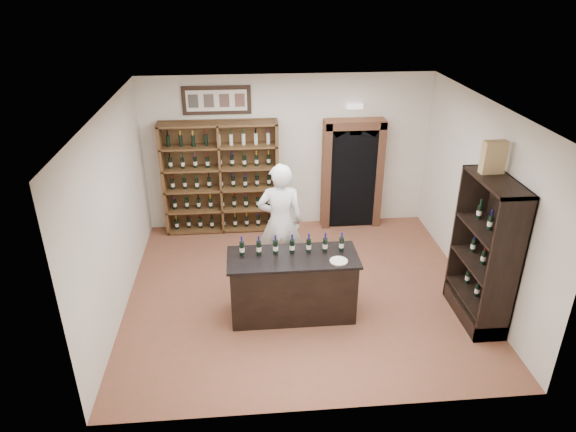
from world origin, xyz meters
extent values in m
plane|color=brown|center=(0.00, 0.00, 0.00)|extent=(5.50, 5.50, 0.00)
plane|color=white|center=(0.00, 0.00, 3.00)|extent=(5.50, 5.50, 0.00)
cube|color=silver|center=(0.00, 2.50, 1.50)|extent=(5.50, 0.04, 3.00)
cube|color=silver|center=(-2.75, 0.00, 1.50)|extent=(0.04, 5.00, 3.00)
cube|color=silver|center=(2.75, 0.00, 1.50)|extent=(0.04, 5.00, 3.00)
cube|color=brown|center=(-1.30, 2.47, 1.10)|extent=(2.20, 0.02, 2.20)
cube|color=brown|center=(-2.37, 2.29, 1.10)|extent=(0.06, 0.38, 2.20)
cube|color=brown|center=(-0.23, 2.29, 1.10)|extent=(0.06, 0.38, 2.20)
cube|color=brown|center=(-1.30, 2.29, 1.10)|extent=(0.04, 0.38, 2.20)
cube|color=brown|center=(-1.30, 2.29, 0.04)|extent=(2.18, 0.38, 0.04)
cube|color=brown|center=(-1.30, 2.29, 0.46)|extent=(2.18, 0.38, 0.04)
cube|color=brown|center=(-1.30, 2.29, 0.89)|extent=(2.18, 0.38, 0.03)
cube|color=brown|center=(-1.30, 2.29, 1.31)|extent=(2.18, 0.38, 0.04)
cube|color=brown|center=(-1.30, 2.29, 1.74)|extent=(2.18, 0.38, 0.04)
cube|color=brown|center=(-1.30, 2.29, 2.16)|extent=(2.18, 0.38, 0.04)
cube|color=black|center=(-1.30, 2.47, 2.55)|extent=(1.25, 0.04, 0.52)
cube|color=black|center=(1.25, 2.34, 1.06)|extent=(0.97, 0.29, 2.05)
cube|color=#96583A|center=(0.74, 2.32, 1.07)|extent=(0.14, 0.35, 2.15)
cube|color=#96583A|center=(1.76, 2.32, 1.07)|extent=(0.14, 0.35, 2.15)
cube|color=#96583A|center=(1.25, 2.32, 2.09)|extent=(1.15, 0.35, 0.16)
cube|color=white|center=(1.25, 2.42, 2.40)|extent=(0.30, 0.10, 0.10)
cube|color=black|center=(-0.20, -0.60, 0.47)|extent=(1.80, 0.70, 0.94)
cube|color=black|center=(-0.20, -0.60, 0.98)|extent=(1.88, 0.78, 0.04)
cylinder|color=black|center=(-0.92, -0.50, 1.10)|extent=(0.07, 0.07, 0.21)
cylinder|color=silver|center=(-0.92, -0.50, 1.09)|extent=(0.07, 0.07, 0.07)
cylinder|color=navy|center=(-0.92, -0.50, 1.25)|extent=(0.03, 0.03, 0.09)
cylinder|color=black|center=(-0.68, -0.50, 1.10)|extent=(0.07, 0.07, 0.21)
cylinder|color=silver|center=(-0.68, -0.50, 1.09)|extent=(0.07, 0.07, 0.07)
cylinder|color=navy|center=(-0.68, -0.50, 1.25)|extent=(0.03, 0.03, 0.09)
cylinder|color=black|center=(-0.44, -0.50, 1.10)|extent=(0.07, 0.07, 0.21)
cylinder|color=silver|center=(-0.44, -0.50, 1.09)|extent=(0.07, 0.07, 0.07)
cylinder|color=navy|center=(-0.44, -0.50, 1.25)|extent=(0.03, 0.03, 0.09)
cylinder|color=black|center=(-0.20, -0.50, 1.10)|extent=(0.07, 0.07, 0.21)
cylinder|color=silver|center=(-0.20, -0.50, 1.09)|extent=(0.07, 0.07, 0.07)
cylinder|color=navy|center=(-0.20, -0.50, 1.25)|extent=(0.03, 0.03, 0.09)
cylinder|color=black|center=(0.04, -0.50, 1.10)|extent=(0.07, 0.07, 0.21)
cylinder|color=silver|center=(0.04, -0.50, 1.09)|extent=(0.07, 0.07, 0.07)
cylinder|color=navy|center=(0.04, -0.50, 1.25)|extent=(0.03, 0.03, 0.09)
cylinder|color=black|center=(0.28, -0.50, 1.10)|extent=(0.07, 0.07, 0.21)
cylinder|color=silver|center=(0.28, -0.50, 1.09)|extent=(0.07, 0.07, 0.07)
cylinder|color=navy|center=(0.28, -0.50, 1.25)|extent=(0.03, 0.03, 0.09)
cylinder|color=black|center=(0.52, -0.50, 1.10)|extent=(0.07, 0.07, 0.21)
cylinder|color=silver|center=(0.52, -0.50, 1.09)|extent=(0.07, 0.07, 0.07)
cylinder|color=navy|center=(0.52, -0.50, 1.25)|extent=(0.03, 0.03, 0.09)
cube|color=black|center=(2.72, -0.90, 1.10)|extent=(0.02, 1.20, 2.20)
cube|color=black|center=(2.49, -1.48, 1.10)|extent=(0.48, 0.04, 2.20)
cube|color=black|center=(2.49, -0.32, 1.10)|extent=(0.48, 0.04, 2.20)
cube|color=black|center=(2.49, -0.90, 2.18)|extent=(0.48, 1.20, 0.04)
cube|color=black|center=(2.49, -0.90, 0.12)|extent=(0.48, 1.20, 0.24)
cube|color=black|center=(2.49, -0.90, 0.35)|extent=(0.48, 1.16, 0.03)
cube|color=black|center=(2.49, -0.90, 0.90)|extent=(0.48, 1.16, 0.03)
cube|color=black|center=(2.49, -0.90, 1.45)|extent=(0.48, 1.16, 0.03)
imported|color=white|center=(-0.30, 0.48, 1.01)|extent=(0.76, 0.51, 2.01)
cylinder|color=silver|center=(0.43, -0.81, 1.01)|extent=(0.25, 0.25, 0.02)
cube|color=tan|center=(2.50, -0.65, 2.43)|extent=(0.33, 0.15, 0.45)
camera|label=1|loc=(-0.83, -6.91, 4.71)|focal=32.00mm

